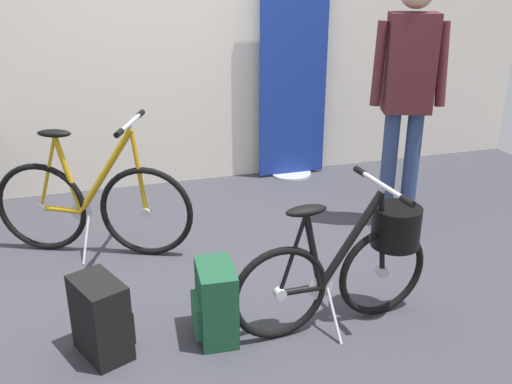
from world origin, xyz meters
name	(u,v)px	position (x,y,z in m)	size (l,w,h in m)	color
ground_plane	(239,288)	(0.00, 0.00, 0.00)	(6.52, 6.52, 0.00)	#38383F
floor_banner_stand	(293,83)	(0.96, 1.74, 0.84)	(0.60, 0.36, 1.85)	#B7B7BC
folding_bike_foreground	(355,258)	(0.51, -0.49, 0.39)	(1.14, 0.53, 0.80)	black
display_bike_left	(93,204)	(-0.80, 0.72, 0.35)	(1.25, 0.64, 0.93)	black
visitor_near_wall	(408,87)	(1.35, 0.54, 1.03)	(0.51, 0.35, 1.77)	navy
backpack_on_floor	(102,318)	(-0.80, -0.40, 0.20)	(0.31, 0.36, 0.41)	black
handbag_on_floor	(216,303)	(-0.23, -0.42, 0.20)	(0.23, 0.31, 0.41)	#19472D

